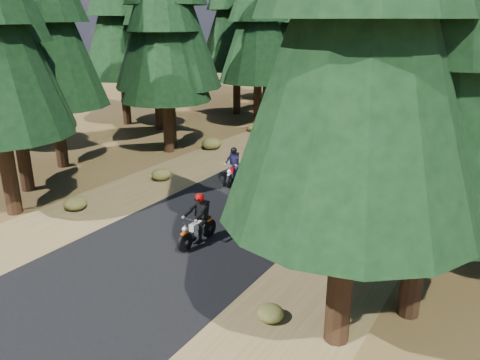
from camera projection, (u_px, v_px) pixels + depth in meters
name	position (u px, v px, depth m)	size (l,w,h in m)	color
ground	(217.00, 223.00, 15.93)	(120.00, 120.00, 0.00)	#4A331A
road	(283.00, 181.00, 19.95)	(6.00, 100.00, 0.01)	black
shoulder_l	(196.00, 165.00, 22.23)	(3.20, 100.00, 0.01)	brown
shoulder_r	(392.00, 203.00, 17.66)	(3.20, 100.00, 0.01)	brown
log_near	(462.00, 192.00, 18.26)	(0.32, 0.32, 5.92)	#4C4233
understory_shrubs	(335.00, 165.00, 21.27)	(14.43, 27.82, 0.63)	#474C1E
rider_lead	(197.00, 228.00, 14.23)	(0.60, 1.82, 1.61)	silver
rider_follow	(233.00, 172.00, 19.60)	(0.97, 1.78, 1.52)	maroon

